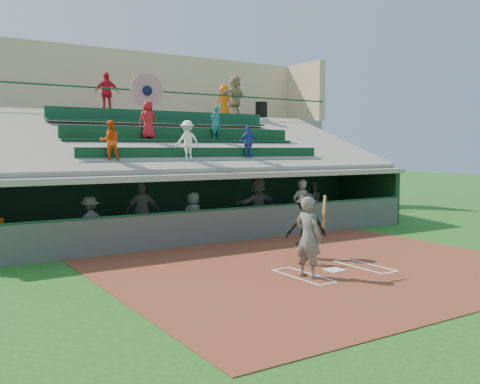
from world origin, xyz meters
TOP-DOWN VIEW (x-y plane):
  - ground at (0.00, 0.00)m, footprint 100.00×100.00m
  - dirt_slab at (0.00, 0.50)m, footprint 11.00×9.00m
  - home_plate at (0.00, 0.00)m, footprint 0.43×0.43m
  - batters_box_chalk at (0.00, 0.00)m, footprint 2.65×1.85m
  - dugout_floor at (0.00, 6.75)m, footprint 16.00×3.50m
  - concourse_slab at (0.00, 13.50)m, footprint 20.00×3.00m
  - grandstand at (-0.01, 10.51)m, footprint 20.40×10.40m
  - batter_at_plate at (-1.02, -0.18)m, footprint 0.93×0.82m
  - catcher at (-0.18, 1.01)m, footprint 0.61×0.54m
  - home_umpire at (0.43, 1.66)m, footprint 1.34×1.07m
  - dugout_bench at (-0.16, 7.87)m, footprint 12.91×5.60m
  - dugout_player_a at (-4.35, 6.12)m, footprint 1.14×0.80m
  - dugout_player_b at (-2.46, 6.62)m, footprint 1.18×0.55m
  - dugout_player_c at (-0.87, 6.05)m, footprint 0.87×0.66m
  - dugout_player_d at (2.00, 6.38)m, footprint 1.94×0.96m
  - dugout_player_e at (3.15, 5.26)m, footprint 0.72×0.48m
  - dugout_player_f at (5.19, 7.01)m, footprint 0.90×0.74m
  - trash_bin at (7.00, 13.37)m, footprint 0.63×0.63m
  - concourse_staff_a at (-1.54, 12.65)m, footprint 1.09×0.61m
  - concourse_staff_b at (4.47, 12.96)m, footprint 0.82×0.54m
  - concourse_staff_c at (4.63, 12.22)m, footprint 1.96×1.31m

SIDE VIEW (x-z plane):
  - ground at x=0.00m, z-range 0.00..0.00m
  - dirt_slab at x=0.00m, z-range 0.00..0.02m
  - dugout_floor at x=0.00m, z-range 0.00..0.04m
  - batters_box_chalk at x=0.00m, z-range 0.02..0.03m
  - home_plate at x=0.00m, z-range 0.02..0.05m
  - dugout_bench at x=-0.16m, z-range 0.04..0.45m
  - catcher at x=-0.18m, z-range 0.02..1.06m
  - dugout_player_c at x=-0.87m, z-range 0.04..1.64m
  - dugout_player_a at x=-4.35m, z-range 0.04..1.65m
  - dugout_player_f at x=5.19m, z-range 0.04..1.77m
  - home_umpire at x=0.43m, z-range 0.02..1.84m
  - batter_at_plate at x=-1.02m, z-range 0.02..1.98m
  - dugout_player_e at x=3.15m, z-range 0.04..1.98m
  - dugout_player_b at x=-2.46m, z-range 0.04..2.01m
  - dugout_player_d at x=2.00m, z-range 0.04..2.04m
  - grandstand at x=-0.01m, z-range -1.64..6.16m
  - concourse_slab at x=0.00m, z-range 0.00..4.60m
  - trash_bin at x=7.00m, z-range 4.60..5.55m
  - concourse_staff_b at x=4.47m, z-range 4.60..6.25m
  - concourse_staff_a at x=-1.54m, z-range 4.60..6.36m
  - concourse_staff_c at x=4.63m, z-range 4.60..6.63m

